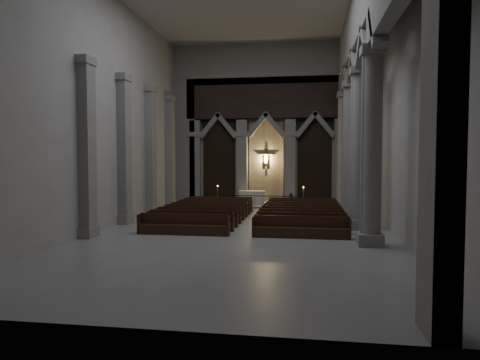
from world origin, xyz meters
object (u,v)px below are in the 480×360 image
at_px(altar, 252,197).
at_px(candle_stand_left, 218,202).
at_px(pews, 252,216).
at_px(worshipper, 291,203).
at_px(candle_stand_right, 303,203).
at_px(altar_rail, 262,200).

distance_m(altar, candle_stand_left, 2.66).
height_order(altar, pews, altar).
xyz_separation_m(pews, worshipper, (2.00, 4.56, 0.32)).
bearing_deg(pews, altar, 96.98).
bearing_deg(candle_stand_right, worshipper, -113.16).
relative_size(altar_rail, worshipper, 4.04).
bearing_deg(altar_rail, pews, -90.00).
bearing_deg(altar_rail, worshipper, -27.73).
bearing_deg(altar_rail, altar, 114.64).
bearing_deg(altar, candle_stand_left, -152.42).
relative_size(altar_rail, candle_stand_left, 3.21).
xyz_separation_m(altar_rail, worshipper, (2.00, -1.05, -0.03)).
bearing_deg(candle_stand_left, altar_rail, -13.99).
distance_m(candle_stand_left, pews, 7.23).
xyz_separation_m(candle_stand_left, candle_stand_right, (6.09, 0.01, -0.01)).
distance_m(candle_stand_right, pews, 7.03).
xyz_separation_m(candle_stand_right, worshipper, (-0.81, -1.88, 0.21)).
xyz_separation_m(altar, altar_rail, (0.94, -2.04, 0.02)).
height_order(altar, worshipper, worshipper).
bearing_deg(altar, candle_stand_right, -17.96).
bearing_deg(candle_stand_right, pews, -113.53).
distance_m(altar, altar_rail, 2.25).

